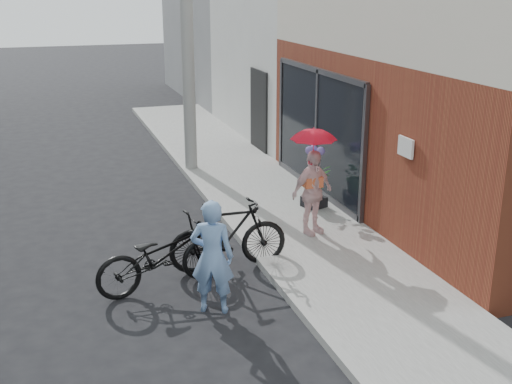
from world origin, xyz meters
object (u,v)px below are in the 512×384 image
bike_left (161,256)px  kimono_woman (312,193)px  utility_pole (187,18)px  bike_right (228,235)px  planter (314,202)px  officer (212,257)px

bike_left → kimono_woman: kimono_woman is taller
utility_pole → bike_right: utility_pole is taller
bike_right → planter: (2.27, 1.93, -0.34)m
bike_left → planter: bearing=-67.7°
officer → kimono_woman: kimono_woman is taller
officer → bike_left: officer is taller
officer → bike_right: bearing=-91.3°
officer → bike_left: bearing=-35.0°
utility_pole → bike_left: 6.69m
planter → utility_pole: bearing=115.0°
utility_pole → officer: 7.23m
bike_right → kimono_woman: size_ratio=1.26×
planter → bike_left: bearing=-146.0°
bike_left → planter: 4.08m
bike_right → bike_left: bearing=108.7°
bike_left → kimono_woman: size_ratio=1.33×
bike_left → bike_right: (1.10, 0.35, 0.04)m
utility_pole → officer: utility_pole is taller
utility_pole → bike_right: 6.16m
officer → bike_right: (0.58, 1.23, -0.23)m
kimono_woman → planter: size_ratio=3.84×
utility_pole → planter: bearing=-65.0°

